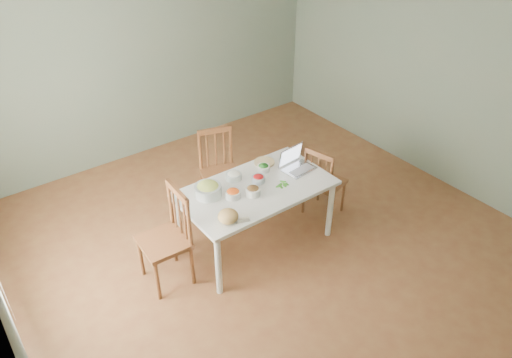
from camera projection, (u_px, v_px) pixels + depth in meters
floor at (265, 238)px, 5.29m from camera, size 5.00×5.00×0.00m
wall_back at (147, 54)px, 6.19m from camera, size 5.00×0.00×2.70m
wall_right at (433, 69)px, 5.76m from camera, size 0.00×5.00×2.70m
dining_table at (256, 216)px, 5.04m from camera, size 1.53×0.86×0.72m
chair_far at (221, 173)px, 5.50m from camera, size 0.52×0.51×0.96m
chair_left at (163, 240)px, 4.51m from camera, size 0.44×0.46×1.00m
chair_right at (325, 180)px, 5.44m from camera, size 0.45×0.47×0.88m
bread_boule at (228, 216)px, 4.36m from camera, size 0.23×0.23×0.12m
butter_stick at (243, 220)px, 4.38m from camera, size 0.12×0.08×0.03m
bowl_squash at (208, 189)px, 4.68m from camera, size 0.31×0.31×0.15m
bowl_carrot at (233, 193)px, 4.68m from camera, size 0.18×0.18×0.09m
bowl_onion at (234, 176)px, 4.93m from camera, size 0.21×0.21×0.09m
bowl_mushroom at (253, 191)px, 4.70m from camera, size 0.19×0.19×0.10m
bowl_redpep at (258, 179)px, 4.90m from camera, size 0.18×0.18×0.08m
bowl_broccoli at (264, 167)px, 5.07m from camera, size 0.15×0.15×0.08m
flatbread at (264, 162)px, 5.21m from camera, size 0.25×0.25×0.02m
basil_bunch at (281, 184)px, 4.87m from camera, size 0.17×0.17×0.02m
laptop at (300, 160)px, 5.04m from camera, size 0.35×0.30×0.23m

